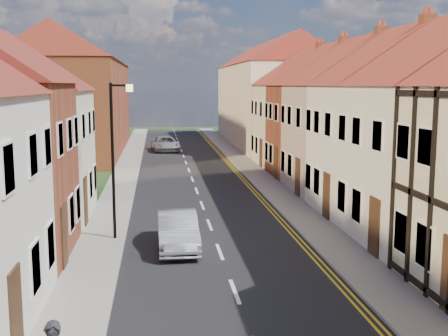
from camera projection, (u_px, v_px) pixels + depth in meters
road at (197, 191)px, 32.22m from camera, size 7.00×90.00×0.02m
pavement_left at (119, 192)px, 31.69m from camera, size 1.80×90.00×0.12m
pavement_right at (272, 188)px, 32.72m from camera, size 1.80×90.00×0.12m
cottage_r_cream_mid at (404, 119)px, 26.26m from camera, size 8.30×5.20×9.00m
cottage_r_pink at (362, 113)px, 31.57m from camera, size 8.30×6.00×9.00m
cottage_r_white_far at (333, 109)px, 36.87m from camera, size 8.30×5.20×9.00m
cottage_r_cream_far at (310, 106)px, 42.17m from camera, size 8.30×6.00×9.00m
block_right_far at (270, 92)px, 57.09m from camera, size 8.30×24.20×10.50m
block_left_far at (76, 93)px, 50.00m from camera, size 8.30×24.20×10.50m
lamppost at (115, 151)px, 21.43m from camera, size 0.88×0.15×6.00m
car_mid at (178, 230)px, 20.83m from camera, size 1.51×4.16×1.36m
car_distant at (165, 144)px, 51.59m from camera, size 2.73×5.08×1.36m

